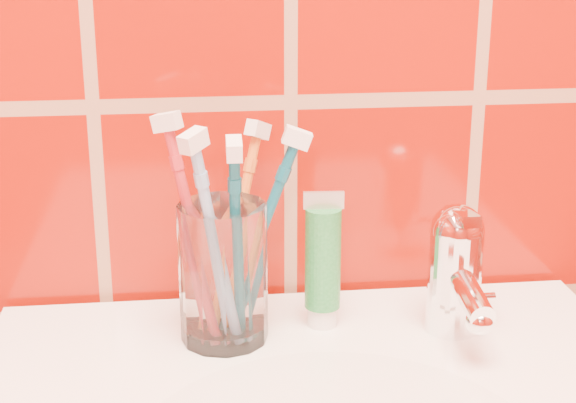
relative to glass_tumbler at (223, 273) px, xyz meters
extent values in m
cylinder|color=white|center=(0.00, 0.00, 0.00)|extent=(0.08, 0.08, 0.13)
cylinder|color=white|center=(0.09, 0.02, -0.05)|extent=(0.03, 0.03, 0.02)
cylinder|color=#1C7530|center=(0.09, 0.02, 0.00)|extent=(0.03, 0.03, 0.09)
cube|color=beige|center=(0.09, 0.02, 0.06)|extent=(0.04, 0.00, 0.02)
cylinder|color=white|center=(0.21, -0.01, -0.02)|extent=(0.05, 0.05, 0.09)
sphere|color=white|center=(0.21, -0.01, 0.03)|extent=(0.05, 0.05, 0.05)
cylinder|color=white|center=(0.21, -0.04, -0.01)|extent=(0.02, 0.09, 0.03)
cube|color=white|center=(0.21, -0.02, 0.05)|extent=(0.02, 0.06, 0.01)
camera|label=1|loc=(-0.03, -0.71, 0.30)|focal=55.00mm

